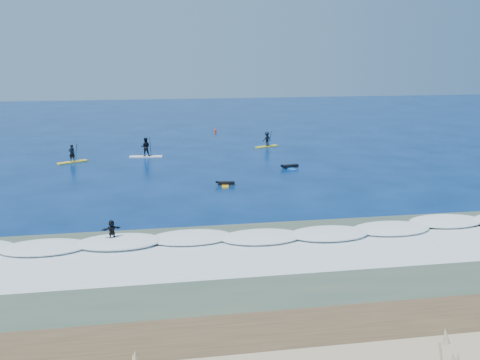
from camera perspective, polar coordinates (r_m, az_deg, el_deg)
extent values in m
plane|color=#031B46|center=(40.49, -2.12, -1.42)|extent=(160.00, 160.00, 0.00)
cube|color=#453420|center=(20.87, 6.03, -16.87)|extent=(90.00, 5.00, 0.08)
cube|color=#384D3D|center=(27.39, 1.79, -9.01)|extent=(90.00, 13.00, 0.01)
cube|color=white|center=(31.05, 0.32, -6.20)|extent=(40.00, 6.00, 0.30)
cube|color=silver|center=(28.30, 1.38, -8.25)|extent=(34.00, 5.00, 0.02)
cube|color=yellow|center=(53.93, -17.44, 1.84)|extent=(2.85, 2.05, 0.10)
imported|color=black|center=(53.76, -17.51, 2.76)|extent=(0.72, 0.64, 1.65)
cylinder|color=black|center=(53.93, -17.08, 2.75)|extent=(0.36, 0.60, 1.93)
cube|color=black|center=(54.10, -17.01, 1.81)|extent=(0.12, 0.03, 0.29)
cube|color=white|center=(54.89, -10.00, 2.48)|extent=(3.34, 1.13, 0.11)
imported|color=black|center=(54.71, -10.05, 3.51)|extent=(0.98, 0.80, 1.88)
cylinder|color=black|center=(54.67, -9.53, 3.45)|extent=(0.12, 0.76, 2.20)
cube|color=black|center=(54.87, -9.49, 2.38)|extent=(0.13, 0.03, 0.33)
cube|color=gold|center=(59.84, 2.87, 3.59)|extent=(2.81, 1.74, 0.09)
imported|color=black|center=(59.70, 2.88, 4.39)|extent=(1.18, 0.95, 1.59)
cylinder|color=black|center=(59.95, 3.20, 4.37)|extent=(0.29, 0.60, 1.85)
cube|color=black|center=(60.10, 3.19, 3.55)|extent=(0.11, 0.03, 0.28)
cube|color=gold|center=(42.75, -1.60, -0.53)|extent=(0.75, 2.00, 0.09)
cube|color=black|center=(42.71, -1.48, -0.33)|extent=(1.38, 0.51, 0.22)
sphere|color=black|center=(42.68, -2.50, -0.22)|extent=(0.22, 0.22, 0.22)
cube|color=blue|center=(49.07, 5.26, 1.30)|extent=(1.03, 2.28, 0.11)
cube|color=black|center=(49.08, 5.38, 1.51)|extent=(1.57, 0.70, 0.25)
sphere|color=black|center=(48.68, 4.47, 1.55)|extent=(0.25, 0.25, 0.25)
cube|color=white|center=(30.88, -13.46, -6.33)|extent=(1.79, 1.04, 0.09)
imported|color=black|center=(30.67, -13.52, -5.23)|extent=(1.13, 0.69, 1.16)
cylinder|color=#FF3C16|center=(69.68, -2.66, 5.20)|extent=(0.29, 0.29, 0.47)
cone|color=#FF3C16|center=(69.63, -2.66, 5.49)|extent=(0.21, 0.21, 0.23)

